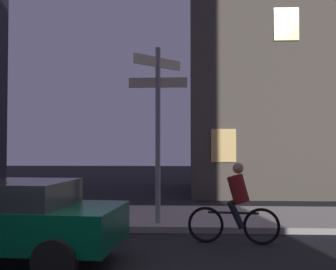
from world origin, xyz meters
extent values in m
cube|color=#9E9991|center=(0.00, 6.45, 0.07)|extent=(40.00, 3.45, 0.14)
cylinder|color=gray|center=(0.78, 5.24, 2.22)|extent=(0.12, 0.12, 4.16)
cube|color=beige|center=(0.78, 5.24, 3.95)|extent=(1.05, 1.05, 0.24)
cube|color=beige|center=(0.78, 5.24, 3.46)|extent=(1.40, 0.03, 0.24)
cube|color=#05472D|center=(-1.58, 2.13, 0.65)|extent=(4.05, 2.06, 0.61)
cube|color=#23282D|center=(-1.43, 2.12, 1.16)|extent=(2.04, 1.76, 0.40)
cylinder|color=black|center=(-0.36, 1.15, 0.32)|extent=(0.66, 0.27, 0.64)
cylinder|color=black|center=(-0.22, 2.90, 0.32)|extent=(0.66, 0.27, 0.64)
torus|color=black|center=(1.85, 3.85, 0.36)|extent=(0.72, 0.15, 0.72)
torus|color=black|center=(2.94, 3.71, 0.36)|extent=(0.72, 0.15, 0.72)
cylinder|color=black|center=(2.40, 3.78, 0.61)|extent=(1.00, 0.17, 0.04)
cylinder|color=maroon|center=(2.49, 3.77, 1.08)|extent=(0.49, 0.37, 0.61)
sphere|color=tan|center=(2.49, 3.77, 1.50)|extent=(0.22, 0.22, 0.22)
cylinder|color=black|center=(2.43, 3.69, 0.58)|extent=(0.35, 0.16, 0.55)
cylinder|color=black|center=(2.46, 3.86, 0.58)|extent=(0.35, 0.16, 0.55)
cube|color=#F2C672|center=(2.79, 10.54, 2.00)|extent=(0.90, 0.06, 1.20)
cube|color=#F2C672|center=(5.08, 10.54, 6.42)|extent=(0.90, 0.06, 1.20)
camera|label=1|loc=(1.49, -4.56, 1.90)|focal=44.27mm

